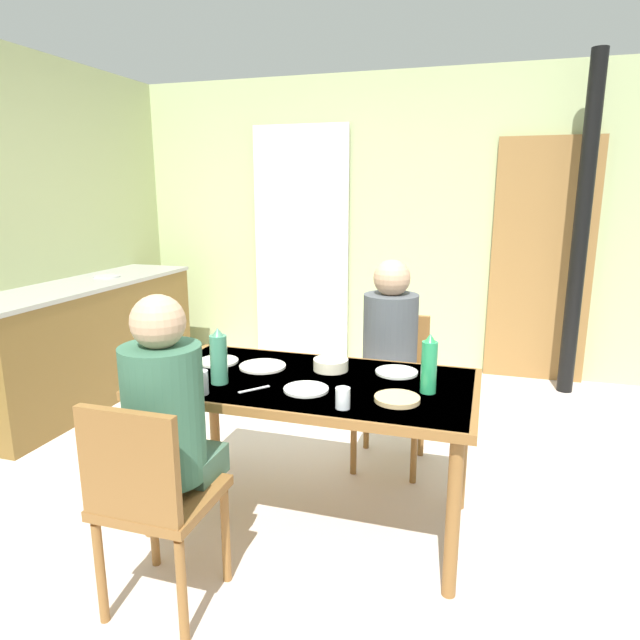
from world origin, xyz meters
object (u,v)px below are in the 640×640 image
(person_far_diner, at_px, (390,339))
(serving_bowl_center, at_px, (331,364))
(chair_near_diner, at_px, (150,495))
(water_bottle_green_near, at_px, (429,365))
(water_bottle_green_far, at_px, (219,358))
(kitchen_counter, at_px, (85,341))
(person_near_diner, at_px, (166,409))
(dining_table, at_px, (311,394))
(chair_far_diner, at_px, (392,380))

(person_far_diner, relative_size, serving_bowl_center, 4.53)
(chair_near_diner, distance_m, serving_bowl_center, 1.04)
(chair_near_diner, xyz_separation_m, water_bottle_green_near, (0.91, 0.74, 0.35))
(water_bottle_green_far, bearing_deg, chair_near_diner, -89.02)
(water_bottle_green_near, bearing_deg, person_far_diner, 114.06)
(kitchen_counter, distance_m, person_near_diner, 2.52)
(kitchen_counter, relative_size, dining_table, 1.40)
(kitchen_counter, distance_m, dining_table, 2.45)
(water_bottle_green_far, bearing_deg, chair_far_diner, 55.11)
(serving_bowl_center, bearing_deg, chair_far_diner, 70.46)
(person_far_diner, height_order, water_bottle_green_near, person_far_diner)
(serving_bowl_center, bearing_deg, person_far_diner, 65.19)
(dining_table, distance_m, person_far_diner, 0.68)
(water_bottle_green_near, bearing_deg, chair_far_diner, 110.12)
(water_bottle_green_near, bearing_deg, chair_near_diner, -140.62)
(kitchen_counter, relative_size, person_near_diner, 2.76)
(water_bottle_green_far, bearing_deg, kitchen_counter, 145.05)
(kitchen_counter, xyz_separation_m, water_bottle_green_far, (1.80, -1.26, 0.40))
(kitchen_counter, height_order, dining_table, kitchen_counter)
(chair_near_diner, bearing_deg, serving_bowl_center, 65.40)
(chair_far_diner, xyz_separation_m, water_bottle_green_near, (0.28, -0.76, 0.35))
(dining_table, height_order, person_far_diner, person_far_diner)
(dining_table, bearing_deg, chair_far_diner, 71.05)
(chair_near_diner, height_order, person_far_diner, person_far_diner)
(dining_table, xyz_separation_m, chair_far_diner, (0.26, 0.75, -0.16))
(kitchen_counter, distance_m, person_far_diner, 2.51)
(chair_near_diner, relative_size, chair_far_diner, 1.00)
(serving_bowl_center, bearing_deg, person_near_diner, -118.27)
(serving_bowl_center, bearing_deg, water_bottle_green_near, -19.60)
(dining_table, xyz_separation_m, water_bottle_green_far, (-0.38, -0.16, 0.19))
(dining_table, bearing_deg, kitchen_counter, 153.33)
(dining_table, distance_m, water_bottle_green_far, 0.46)
(chair_near_diner, height_order, serving_bowl_center, chair_near_diner)
(chair_near_diner, bearing_deg, dining_table, 63.80)
(kitchen_counter, height_order, water_bottle_green_near, water_bottle_green_near)
(person_near_diner, bearing_deg, water_bottle_green_far, 91.27)
(person_far_diner, bearing_deg, chair_far_diner, -90.00)
(chair_far_diner, distance_m, serving_bowl_center, 0.67)
(kitchen_counter, bearing_deg, water_bottle_green_near, -22.10)
(water_bottle_green_far, xyz_separation_m, serving_bowl_center, (0.43, 0.33, -0.09))
(water_bottle_green_near, bearing_deg, person_near_diner, -146.15)
(dining_table, xyz_separation_m, water_bottle_green_near, (0.54, -0.01, 0.20))
(dining_table, xyz_separation_m, chair_near_diner, (-0.37, -0.75, -0.16))
(person_near_diner, bearing_deg, water_bottle_green_near, 33.85)
(chair_far_diner, distance_m, person_far_diner, 0.31)
(kitchen_counter, xyz_separation_m, chair_near_diner, (1.81, -1.85, 0.05))
(dining_table, distance_m, person_near_diner, 0.73)
(dining_table, xyz_separation_m, serving_bowl_center, (0.05, 0.17, 0.10))
(dining_table, bearing_deg, water_bottle_green_far, -156.76)
(water_bottle_green_near, distance_m, water_bottle_green_far, 0.93)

